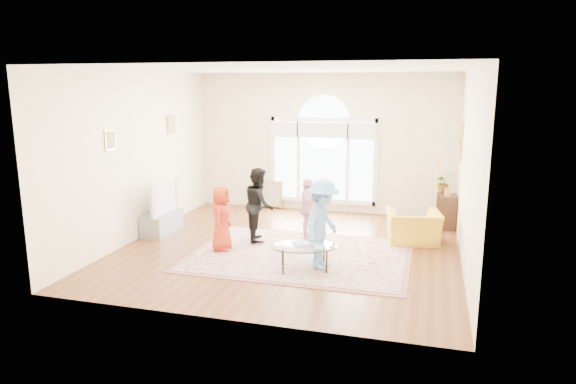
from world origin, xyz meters
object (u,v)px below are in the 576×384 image
(area_rug, at_px, (300,255))
(armchair, at_px, (414,227))
(tv_console, at_px, (162,223))
(coffee_table, at_px, (304,247))
(television, at_px, (161,197))

(area_rug, bearing_deg, armchair, 34.26)
(area_rug, relative_size, armchair, 3.78)
(tv_console, height_order, coffee_table, coffee_table)
(area_rug, relative_size, television, 3.30)
(tv_console, bearing_deg, armchair, 7.58)
(tv_console, distance_m, television, 0.52)
(armchair, bearing_deg, tv_console, -3.23)
(television, bearing_deg, coffee_table, -21.88)
(tv_console, height_order, armchair, armchair)
(armchair, bearing_deg, television, -3.22)
(television, bearing_deg, area_rug, -11.69)
(area_rug, bearing_deg, tv_console, 168.34)
(tv_console, relative_size, coffee_table, 0.81)
(area_rug, height_order, tv_console, tv_console)
(coffee_table, bearing_deg, armchair, 32.43)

